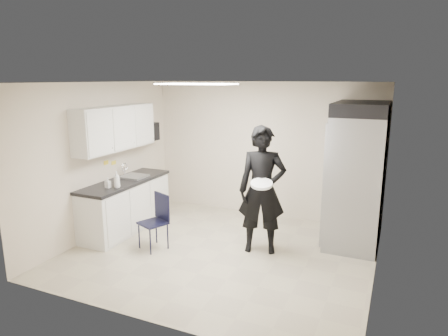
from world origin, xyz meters
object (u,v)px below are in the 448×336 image
at_px(commercial_fridge, 357,180).
at_px(folding_chair, 153,223).
at_px(man_tuxedo, 262,190).
at_px(lower_counter, 126,206).

bearing_deg(commercial_fridge, folding_chair, -151.06).
bearing_deg(man_tuxedo, folding_chair, -174.64).
distance_m(folding_chair, man_tuxedo, 1.80).
distance_m(lower_counter, man_tuxedo, 2.56).
bearing_deg(folding_chair, lower_counter, 173.84).
bearing_deg(folding_chair, man_tuxedo, 44.67).
relative_size(commercial_fridge, man_tuxedo, 1.06).
bearing_deg(lower_counter, man_tuxedo, 2.59).
bearing_deg(lower_counter, commercial_fridge, 15.88).
bearing_deg(lower_counter, folding_chair, -29.35).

